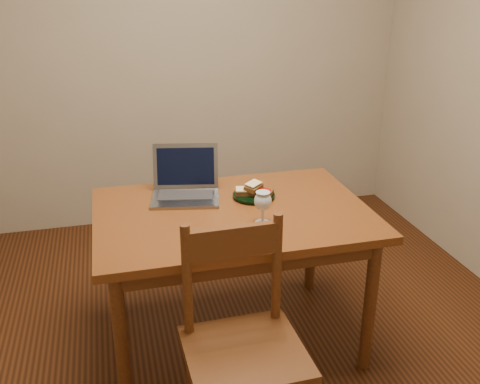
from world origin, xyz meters
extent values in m
cube|color=black|center=(0.00, 0.00, -0.01)|extent=(3.20, 3.20, 0.02)
cube|color=gray|center=(0.00, 1.61, 1.30)|extent=(3.20, 0.02, 2.60)
cube|color=#44210B|center=(-0.05, 0.00, 0.72)|extent=(1.30, 0.90, 0.04)
cylinder|color=#44210E|center=(-0.62, -0.37, 0.35)|extent=(0.06, 0.06, 0.70)
cylinder|color=#44210E|center=(0.52, -0.37, 0.35)|extent=(0.06, 0.06, 0.70)
cylinder|color=#44210E|center=(-0.62, 0.37, 0.35)|extent=(0.06, 0.06, 0.70)
cylinder|color=#44210E|center=(0.52, 0.37, 0.35)|extent=(0.06, 0.06, 0.70)
cube|color=#44210E|center=(-0.17, -0.68, 0.46)|extent=(0.46, 0.43, 0.04)
cube|color=#44210E|center=(-0.17, -0.51, 0.85)|extent=(0.36, 0.04, 0.13)
cylinder|color=black|center=(0.09, 0.13, 0.75)|extent=(0.21, 0.21, 0.02)
cube|color=slate|center=(-0.25, 0.18, 0.75)|extent=(0.37, 0.29, 0.02)
cube|color=slate|center=(-0.22, 0.33, 0.87)|extent=(0.34, 0.14, 0.23)
cube|color=black|center=(-0.22, 0.33, 0.87)|extent=(0.30, 0.11, 0.18)
camera|label=1|loc=(-0.59, -2.26, 1.80)|focal=40.00mm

